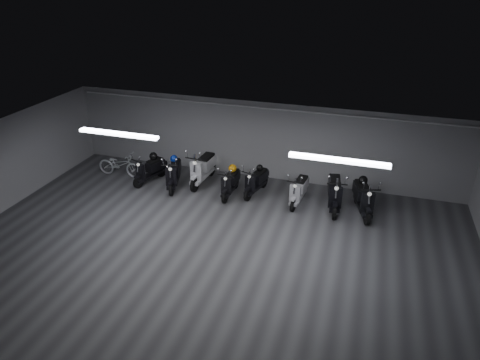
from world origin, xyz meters
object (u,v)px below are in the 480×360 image
(scooter_7, at_px, (335,188))
(scooter_2, at_px, (203,164))
(scooter_6, at_px, (299,186))
(bicycle, at_px, (119,162))
(scooter_5, at_px, (256,177))
(scooter_8, at_px, (364,193))
(scooter_0, at_px, (149,166))
(helmet_4, at_px, (153,156))
(helmet_1, at_px, (363,180))
(helmet_3, at_px, (174,159))
(helmet_2, at_px, (260,168))
(helmet_0, at_px, (233,168))
(scooter_3, at_px, (230,179))
(scooter_1, at_px, (173,169))

(scooter_7, bearing_deg, scooter_2, 166.68)
(scooter_6, xyz_separation_m, bicycle, (-6.59, 0.09, -0.08))
(scooter_5, height_order, scooter_8, scooter_8)
(scooter_0, distance_m, helmet_4, 0.37)
(helmet_1, distance_m, helmet_3, 6.31)
(scooter_0, relative_size, helmet_2, 7.24)
(scooter_6, bearing_deg, scooter_0, -173.10)
(scooter_2, bearing_deg, helmet_3, -156.02)
(scooter_7, bearing_deg, helmet_0, 170.38)
(scooter_0, relative_size, bicycle, 1.00)
(scooter_0, xyz_separation_m, scooter_7, (6.41, 0.06, 0.11))
(scooter_3, bearing_deg, helmet_3, 175.04)
(scooter_5, xyz_separation_m, scooter_7, (2.59, -0.20, 0.12))
(helmet_4, bearing_deg, helmet_3, -5.71)
(helmet_0, relative_size, helmet_4, 0.95)
(bicycle, bearing_deg, helmet_1, -90.09)
(scooter_5, height_order, helmet_1, scooter_5)
(helmet_0, bearing_deg, scooter_5, 8.45)
(scooter_0, height_order, helmet_0, scooter_0)
(scooter_1, xyz_separation_m, scooter_2, (0.85, 0.58, 0.07))
(scooter_0, bearing_deg, scooter_7, 18.80)
(scooter_1, bearing_deg, scooter_3, -15.29)
(scooter_6, bearing_deg, helmet_4, -175.53)
(scooter_0, bearing_deg, scooter_2, 32.84)
(scooter_1, distance_m, helmet_0, 2.08)
(scooter_2, xyz_separation_m, helmet_2, (2.05, 0.01, 0.13))
(bicycle, relative_size, helmet_0, 6.15)
(bicycle, height_order, helmet_3, helmet_3)
(scooter_2, xyz_separation_m, scooter_3, (1.20, -0.55, -0.14))
(helmet_3, xyz_separation_m, helmet_4, (-0.84, 0.08, -0.05))
(scooter_0, distance_m, helmet_0, 3.04)
(bicycle, xyz_separation_m, helmet_2, (5.17, 0.35, 0.33))
(scooter_6, relative_size, bicycle, 1.00)
(scooter_0, relative_size, helmet_3, 6.60)
(helmet_0, bearing_deg, scooter_3, -90.89)
(scooter_3, distance_m, scooter_7, 3.39)
(scooter_1, relative_size, scooter_8, 0.96)
(scooter_3, height_order, scooter_7, scooter_7)
(scooter_7, bearing_deg, scooter_3, 174.23)
(helmet_3, bearing_deg, scooter_7, -0.78)
(scooter_0, xyz_separation_m, scooter_3, (3.03, -0.08, -0.02))
(scooter_7, relative_size, helmet_4, 6.82)
(scooter_1, height_order, scooter_6, scooter_1)
(scooter_3, bearing_deg, scooter_2, 156.10)
(scooter_3, xyz_separation_m, helmet_3, (-2.12, 0.22, 0.36))
(scooter_8, relative_size, bicycle, 1.14)
(helmet_0, xyz_separation_m, helmet_3, (-2.12, -0.01, 0.08))
(scooter_3, xyz_separation_m, helmet_2, (0.84, 0.57, 0.27))
(helmet_0, height_order, helmet_1, helmet_1)
(helmet_0, bearing_deg, helmet_3, -179.72)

